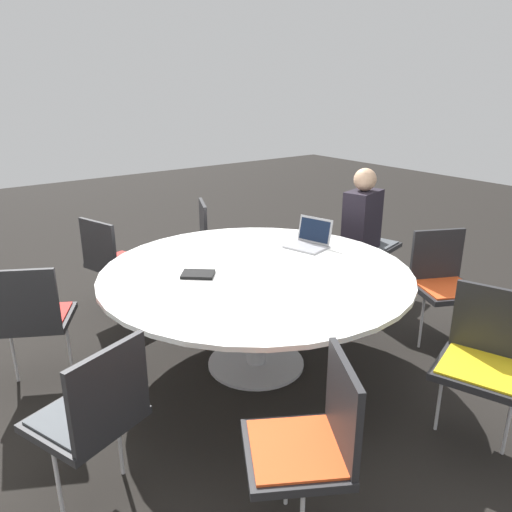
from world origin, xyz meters
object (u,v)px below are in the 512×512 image
chair_3 (32,314)px  chair_5 (311,437)px  chair_1 (217,237)px  chair_7 (444,278)px  chair_2 (113,258)px  laptop (310,240)px  chair_6 (484,354)px  chair_0 (366,237)px  spiral_notebook (198,274)px  person_0 (363,225)px  chair_4 (93,410)px

chair_3 → chair_5: 2.04m
chair_1 → chair_3: size_ratio=1.00×
chair_7 → chair_2: bearing=-21.1°
chair_1 → chair_7: bearing=47.1°
chair_3 → laptop: laptop is taller
chair_6 → chair_0: bearing=-50.6°
laptop → spiral_notebook: bearing=-103.2°
chair_2 → chair_1: bearing=72.0°
chair_6 → chair_7: same height
chair_6 → chair_1: bearing=-19.0°
chair_0 → chair_2: same height
chair_0 → chair_5: bearing=22.9°
laptop → chair_6: bearing=-18.3°
chair_1 → chair_6: size_ratio=1.00×
chair_1 → chair_7: size_ratio=1.00×
chair_7 → chair_0: bearing=-82.1°
person_0 → laptop: (-0.20, 0.83, 0.06)m
chair_2 → laptop: (-1.21, -1.13, 0.25)m
chair_5 → laptop: laptop is taller
chair_6 → chair_2: bearing=1.6°
chair_3 → chair_6: bearing=-18.4°
chair_6 → chair_7: bearing=-64.6°
chair_0 → chair_5: size_ratio=1.00×
chair_0 → chair_2: 2.34m
chair_3 → laptop: size_ratio=2.54×
chair_1 → chair_6: (-2.71, 0.01, 0.00)m
chair_2 → person_0: size_ratio=0.71×
chair_4 → chair_0: bearing=-0.9°
chair_0 → chair_7: (-1.07, 0.34, 0.00)m
chair_6 → spiral_notebook: 1.76m
chair_2 → person_0: (-1.01, -1.96, 0.19)m
chair_3 → chair_5: (-1.94, -0.63, 0.00)m
chair_6 → laptop: laptop is taller
chair_7 → laptop: laptop is taller
chair_1 → chair_5: size_ratio=1.00×
person_0 → chair_1: bearing=-61.2°
chair_5 → chair_7: size_ratio=1.00×
chair_1 → chair_7: (-1.92, -0.80, 0.00)m
chair_1 → chair_3: 1.98m
chair_0 → chair_7: size_ratio=1.00×
chair_0 → chair_4: 3.21m
chair_0 → chair_6: bearing=43.9°
chair_1 → chair_5: (-2.64, 1.22, 0.00)m
person_0 → chair_4: bearing=4.0°
chair_7 → spiral_notebook: bearing=3.0°
laptop → spiral_notebook: (-0.02, 1.01, -0.04)m
chair_1 → chair_7: same height
chair_2 → chair_6: bearing=3.7°
chair_2 → chair_5: (-2.67, 0.19, 0.00)m
chair_0 → chair_6: same height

